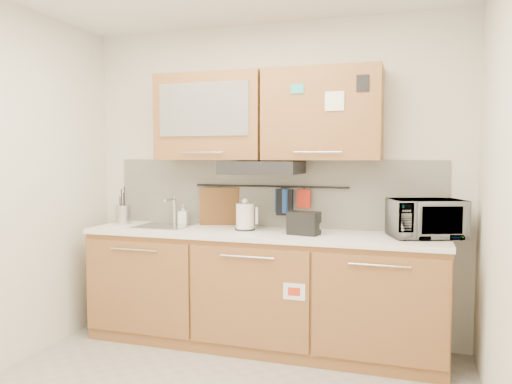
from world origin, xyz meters
The scene contains 17 objects.
wall_back centered at (0.00, 1.50, 1.30)m, with size 3.20×3.20×0.00m, color silver.
base_cabinet centered at (0.00, 1.19, 0.41)m, with size 2.80×0.64×0.88m.
countertop centered at (0.00, 1.19, 0.90)m, with size 2.82×0.62×0.04m, color white.
backsplash centered at (0.00, 1.49, 1.20)m, with size 2.80×0.02×0.56m, color silver.
upper_cabinets centered at (0.00, 1.32, 1.83)m, with size 1.82×0.37×0.70m.
range_hood centered at (0.00, 1.25, 1.42)m, with size 0.60×0.46×0.10m, color black.
sink centered at (-0.85, 1.21, 0.92)m, with size 0.42×0.40×0.26m.
utensil_rail centered at (0.00, 1.45, 1.26)m, with size 0.02×0.02×1.30m, color black.
utensil_crock centered at (-1.27, 1.25, 1.00)m, with size 0.15×0.15×0.33m.
kettle centered at (-0.14, 1.23, 1.02)m, with size 0.19×0.19×0.26m.
toaster centered at (0.36, 1.13, 1.01)m, with size 0.25×0.18×0.17m.
microwave centered at (1.23, 1.27, 1.06)m, with size 0.50×0.34×0.28m, color #999999.
soap_bottle centered at (-0.75, 1.37, 1.01)m, with size 0.08×0.08×0.17m, color #999999.
cutting_board centered at (-0.44, 1.44, 1.03)m, with size 0.34×0.02×0.42m, color brown.
oven_mitt centered at (0.11, 1.44, 1.14)m, with size 0.12×0.03×0.19m, color #204C93.
dark_pouch centered at (0.13, 1.44, 1.13)m, with size 0.14×0.04×0.22m, color black.
pot_holder centered at (0.29, 1.44, 1.17)m, with size 0.12×0.02×0.15m, color red.
Camera 1 is at (1.15, -2.52, 1.51)m, focal length 35.00 mm.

